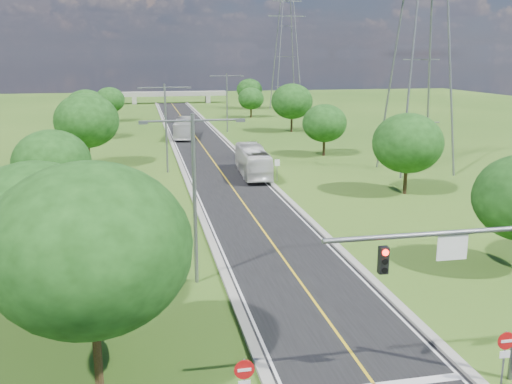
# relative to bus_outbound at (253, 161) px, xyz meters

# --- Properties ---
(ground) EXTENTS (260.00, 260.00, 0.00)m
(ground) POSITION_rel_bus_outbound_xyz_m (-3.20, 18.84, -1.65)
(ground) COLOR #2A4D15
(ground) RESTS_ON ground
(road) EXTENTS (8.00, 150.00, 0.06)m
(road) POSITION_rel_bus_outbound_xyz_m (-3.20, 24.84, -1.62)
(road) COLOR black
(road) RESTS_ON ground
(curb_left) EXTENTS (0.50, 150.00, 0.22)m
(curb_left) POSITION_rel_bus_outbound_xyz_m (-7.45, 24.84, -1.54)
(curb_left) COLOR gray
(curb_left) RESTS_ON ground
(curb_right) EXTENTS (0.50, 150.00, 0.22)m
(curb_right) POSITION_rel_bus_outbound_xyz_m (1.05, 24.84, -1.54)
(curb_right) COLOR gray
(curb_right) RESTS_ON ground
(signal_mast) EXTENTS (8.54, 0.33, 7.20)m
(signal_mast) POSITION_rel_bus_outbound_xyz_m (0.48, -42.16, 3.26)
(signal_mast) COLOR slate
(signal_mast) RESTS_ON ground
(do_not_enter_left) EXTENTS (0.76, 0.11, 2.50)m
(do_not_enter_left) POSITION_rel_bus_outbound_xyz_m (-8.80, -42.68, 0.12)
(do_not_enter_left) COLOR slate
(do_not_enter_left) RESTS_ON ground
(do_not_enter_right) EXTENTS (0.76, 0.11, 2.50)m
(do_not_enter_right) POSITION_rel_bus_outbound_xyz_m (1.80, -42.68, 0.12)
(do_not_enter_right) COLOR slate
(do_not_enter_right) RESTS_ON ground
(speed_limit_sign) EXTENTS (0.55, 0.09, 2.40)m
(speed_limit_sign) POSITION_rel_bus_outbound_xyz_m (2.00, -3.18, -0.05)
(speed_limit_sign) COLOR slate
(speed_limit_sign) RESTS_ON ground
(overpass) EXTENTS (30.00, 3.00, 3.20)m
(overpass) POSITION_rel_bus_outbound_xyz_m (-3.20, 98.84, 0.76)
(overpass) COLOR gray
(overpass) RESTS_ON ground
(streetlight_near_left) EXTENTS (5.90, 0.25, 10.00)m
(streetlight_near_left) POSITION_rel_bus_outbound_xyz_m (-9.20, -29.16, 4.29)
(streetlight_near_left) COLOR slate
(streetlight_near_left) RESTS_ON ground
(streetlight_mid_left) EXTENTS (5.90, 0.25, 10.00)m
(streetlight_mid_left) POSITION_rel_bus_outbound_xyz_m (-9.20, 3.84, 4.29)
(streetlight_mid_left) COLOR slate
(streetlight_mid_left) RESTS_ON ground
(streetlight_far_right) EXTENTS (5.90, 0.25, 10.00)m
(streetlight_far_right) POSITION_rel_bus_outbound_xyz_m (2.80, 36.84, 4.29)
(streetlight_far_right) COLOR slate
(streetlight_far_right) RESTS_ON ground
(power_tower_near) EXTENTS (9.00, 6.40, 28.00)m
(power_tower_near) POSITION_rel_bus_outbound_xyz_m (18.80, -1.16, 12.36)
(power_tower_near) COLOR slate
(power_tower_near) RESTS_ON ground
(power_tower_far) EXTENTS (9.00, 6.40, 28.00)m
(power_tower_far) POSITION_rel_bus_outbound_xyz_m (22.80, 73.84, 12.36)
(power_tower_far) COLOR slate
(power_tower_far) RESTS_ON ground
(tree_la) EXTENTS (7.14, 7.14, 8.30)m
(tree_la) POSITION_rel_bus_outbound_xyz_m (-17.20, -33.16, 3.62)
(tree_la) COLOR black
(tree_la) RESTS_ON ground
(tree_lb) EXTENTS (6.30, 6.30, 7.33)m
(tree_lb) POSITION_rel_bus_outbound_xyz_m (-19.20, -13.16, 3.00)
(tree_lb) COLOR black
(tree_lb) RESTS_ON ground
(tree_lc) EXTENTS (7.56, 7.56, 8.79)m
(tree_lc) POSITION_rel_bus_outbound_xyz_m (-18.20, 8.84, 3.93)
(tree_lc) COLOR black
(tree_lc) RESTS_ON ground
(tree_ld) EXTENTS (6.72, 6.72, 7.82)m
(tree_ld) POSITION_rel_bus_outbound_xyz_m (-20.20, 32.84, 3.31)
(tree_ld) COLOR black
(tree_ld) RESTS_ON ground
(tree_le) EXTENTS (5.88, 5.88, 6.84)m
(tree_le) POSITION_rel_bus_outbound_xyz_m (-17.70, 56.84, 2.68)
(tree_le) COLOR black
(tree_le) RESTS_ON ground
(tree_lf) EXTENTS (7.98, 7.98, 9.28)m
(tree_lf) POSITION_rel_bus_outbound_xyz_m (-14.20, -39.16, 4.24)
(tree_lf) COLOR black
(tree_lf) RESTS_ON ground
(tree_rb) EXTENTS (6.72, 6.72, 7.82)m
(tree_rb) POSITION_rel_bus_outbound_xyz_m (12.80, -11.16, 3.31)
(tree_rb) COLOR black
(tree_rb) RESTS_ON ground
(tree_rc) EXTENTS (5.88, 5.88, 6.84)m
(tree_rc) POSITION_rel_bus_outbound_xyz_m (11.80, 10.84, 2.68)
(tree_rc) COLOR black
(tree_rc) RESTS_ON ground
(tree_rd) EXTENTS (7.14, 7.14, 8.30)m
(tree_rd) POSITION_rel_bus_outbound_xyz_m (13.80, 34.84, 3.62)
(tree_rd) COLOR black
(tree_rd) RESTS_ON ground
(tree_re) EXTENTS (5.46, 5.46, 6.35)m
(tree_re) POSITION_rel_bus_outbound_xyz_m (11.30, 58.84, 2.37)
(tree_re) COLOR black
(tree_re) RESTS_ON ground
(tree_rf) EXTENTS (6.30, 6.30, 7.33)m
(tree_rf) POSITION_rel_bus_outbound_xyz_m (14.80, 78.84, 3.00)
(tree_rf) COLOR black
(tree_rf) RESTS_ON ground
(bus_outbound) EXTENTS (3.29, 11.54, 3.18)m
(bus_outbound) POSITION_rel_bus_outbound_xyz_m (0.00, 0.00, 0.00)
(bus_outbound) COLOR silver
(bus_outbound) RESTS_ON road
(bus_inbound) EXTENTS (4.16, 11.41, 3.11)m
(bus_inbound) POSITION_rel_bus_outbound_xyz_m (-5.15, 31.10, -0.04)
(bus_inbound) COLOR silver
(bus_inbound) RESTS_ON road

